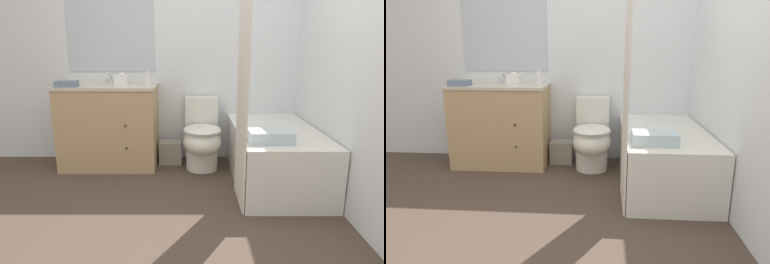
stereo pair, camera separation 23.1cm
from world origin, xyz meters
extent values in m
plane|color=#47382D|center=(0.00, 0.00, 0.00)|extent=(14.00, 14.00, 0.00)
cube|color=silver|center=(0.00, 1.65, 1.25)|extent=(8.00, 0.05, 2.50)
cube|color=#B2BCC6|center=(-0.78, 1.62, 1.47)|extent=(0.95, 0.01, 0.93)
cube|color=silver|center=(1.31, 0.81, 1.25)|extent=(0.05, 2.62, 2.50)
cube|color=tan|center=(-0.78, 1.34, 0.43)|extent=(1.00, 0.57, 0.85)
cube|color=beige|center=(-0.78, 1.34, 0.87)|extent=(1.02, 0.59, 0.03)
cylinder|color=silver|center=(-0.78, 1.34, 0.83)|extent=(0.33, 0.33, 0.10)
sphere|color=#382D23|center=(-0.55, 1.04, 0.51)|extent=(0.02, 0.02, 0.02)
sphere|color=#382D23|center=(-0.55, 1.04, 0.28)|extent=(0.02, 0.02, 0.02)
cylinder|color=silver|center=(-0.78, 1.54, 0.90)|extent=(0.04, 0.04, 0.04)
cylinder|color=silver|center=(-0.78, 1.50, 0.96)|extent=(0.02, 0.11, 0.09)
cylinder|color=silver|center=(-0.83, 1.54, 0.90)|extent=(0.03, 0.03, 0.04)
cylinder|color=silver|center=(-0.72, 1.54, 0.90)|extent=(0.03, 0.03, 0.04)
cylinder|color=silver|center=(0.21, 1.23, 0.12)|extent=(0.34, 0.34, 0.24)
ellipsoid|color=silver|center=(0.21, 1.16, 0.32)|extent=(0.40, 0.52, 0.30)
torus|color=silver|center=(0.21, 1.16, 0.43)|extent=(0.39, 0.39, 0.04)
cube|color=silver|center=(0.21, 1.51, 0.58)|extent=(0.36, 0.18, 0.30)
ellipsoid|color=silver|center=(0.21, 1.16, 0.45)|extent=(0.38, 0.49, 0.02)
cube|color=silver|center=(0.90, 0.89, 0.26)|extent=(0.76, 1.46, 0.52)
cube|color=#A5A7A2|center=(0.90, 0.89, 0.52)|extent=(0.64, 1.34, 0.01)
cube|color=silver|center=(0.50, 0.44, 1.00)|extent=(0.01, 0.53, 2.00)
cube|color=gray|center=(-0.13, 1.42, 0.12)|extent=(0.25, 0.21, 0.25)
cube|color=white|center=(-0.63, 1.37, 0.93)|extent=(0.14, 0.15, 0.10)
ellipsoid|color=white|center=(-0.63, 1.37, 0.99)|extent=(0.06, 0.04, 0.03)
cylinder|color=silver|center=(-0.36, 1.39, 0.95)|extent=(0.06, 0.06, 0.13)
cylinder|color=silver|center=(-0.36, 1.39, 1.03)|extent=(0.03, 0.03, 0.03)
cube|color=slate|center=(-1.14, 1.17, 0.91)|extent=(0.20, 0.15, 0.06)
cube|color=silver|center=(0.74, 0.42, 0.57)|extent=(0.35, 0.22, 0.10)
camera|label=1|loc=(0.11, -2.24, 1.28)|focal=32.00mm
camera|label=2|loc=(0.34, -2.23, 1.28)|focal=32.00mm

